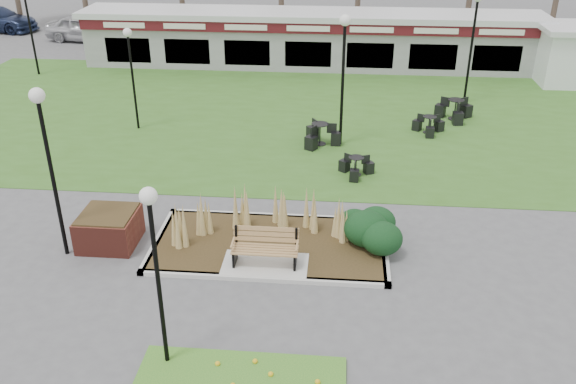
# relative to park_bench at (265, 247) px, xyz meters

# --- Properties ---
(ground) EXTENTS (100.00, 100.00, 0.00)m
(ground) POSITION_rel_park_bench_xyz_m (0.00, -0.25, -0.59)
(ground) COLOR #515154
(ground) RESTS_ON ground
(lawn) EXTENTS (34.00, 16.00, 0.02)m
(lawn) POSITION_rel_park_bench_xyz_m (0.00, 11.75, -0.58)
(lawn) COLOR #35601E
(lawn) RESTS_ON ground
(planting_bed) EXTENTS (6.75, 3.40, 1.27)m
(planting_bed) POSITION_rel_park_bench_xyz_m (1.27, 1.10, -0.22)
(planting_bed) COLOR #342914
(planting_bed) RESTS_ON ground
(park_bench) EXTENTS (1.70, 0.66, 0.93)m
(park_bench) POSITION_rel_park_bench_xyz_m (0.00, 0.00, 0.00)
(park_bench) COLOR olive
(park_bench) RESTS_ON ground
(brick_planter) EXTENTS (1.50, 1.50, 0.95)m
(brick_planter) POSITION_rel_park_bench_xyz_m (-4.40, 0.75, -0.11)
(brick_planter) COLOR maroon
(brick_planter) RESTS_ON ground
(food_pavilion) EXTENTS (24.60, 3.40, 2.90)m
(food_pavilion) POSITION_rel_park_bench_xyz_m (0.00, 19.71, 0.89)
(food_pavilion) COLOR gray
(food_pavilion) RESTS_ON ground
(lamp_post_near_left) EXTENTS (0.38, 0.38, 4.60)m
(lamp_post_near_left) POSITION_rel_park_bench_xyz_m (-5.40, 0.13, 2.77)
(lamp_post_near_left) COLOR black
(lamp_post_near_left) RESTS_ON ground
(lamp_post_near_right) EXTENTS (0.34, 0.34, 4.06)m
(lamp_post_near_right) POSITION_rel_park_bench_xyz_m (-1.59, -3.75, 2.37)
(lamp_post_near_right) COLOR black
(lamp_post_near_right) RESTS_ON ground
(lamp_post_mid_left) EXTENTS (0.34, 0.34, 4.04)m
(lamp_post_mid_left) POSITION_rel_park_bench_xyz_m (-6.37, 9.49, 2.36)
(lamp_post_mid_left) COLOR black
(lamp_post_mid_left) RESTS_ON ground
(lamp_post_mid_right) EXTENTS (0.40, 0.40, 4.86)m
(lamp_post_mid_right) POSITION_rel_park_bench_xyz_m (7.37, 13.95, 2.95)
(lamp_post_mid_right) COLOR black
(lamp_post_mid_right) RESTS_ON ground
(lamp_post_far_right) EXTENTS (0.40, 0.40, 4.86)m
(lamp_post_far_right) POSITION_rel_park_bench_xyz_m (1.82, 8.50, 2.95)
(lamp_post_far_right) COLOR black
(lamp_post_far_right) RESTS_ON ground
(lamp_post_far_left) EXTENTS (0.39, 0.39, 4.75)m
(lamp_post_far_left) POSITION_rel_park_bench_xyz_m (-14.00, 16.75, 2.88)
(lamp_post_far_left) COLOR black
(lamp_post_far_left) RESTS_ON ground
(bistro_set_a) EXTENTS (1.36, 1.56, 0.83)m
(bistro_set_a) POSITION_rel_park_bench_xyz_m (1.05, 8.42, -0.29)
(bistro_set_a) COLOR black
(bistro_set_a) RESTS_ON ground
(bistro_set_b) EXTENTS (1.24, 1.14, 0.66)m
(bistro_set_b) POSITION_rel_park_bench_xyz_m (2.38, 5.77, -0.35)
(bistro_set_b) COLOR black
(bistro_set_b) RESTS_ON ground
(bistro_set_c) EXTENTS (1.30, 1.14, 0.69)m
(bistro_set_c) POSITION_rel_park_bench_xyz_m (5.31, 10.00, -0.34)
(bistro_set_c) COLOR black
(bistro_set_c) RESTS_ON ground
(bistro_set_d) EXTENTS (1.62, 1.45, 0.86)m
(bistro_set_d) POSITION_rel_park_bench_xyz_m (6.58, 11.70, -0.28)
(bistro_set_d) COLOR black
(bistro_set_d) RESTS_ON ground
(car_silver) EXTENTS (4.92, 2.57, 1.60)m
(car_silver) POSITION_rel_park_bench_xyz_m (-14.51, 24.32, 0.21)
(car_silver) COLOR #B2B2B7
(car_silver) RESTS_ON ground
(car_black) EXTENTS (4.37, 2.48, 1.36)m
(car_black) POSITION_rel_park_bench_xyz_m (-11.82, 26.75, 0.09)
(car_black) COLOR black
(car_black) RESTS_ON ground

